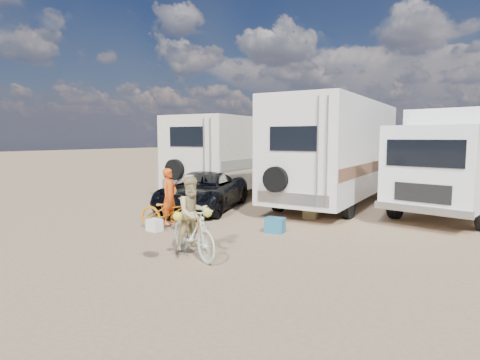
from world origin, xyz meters
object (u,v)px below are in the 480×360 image
Objects in this scene: rv_left at (244,156)px; bike_man at (170,213)px; box_truck at (458,163)px; bike_woman at (193,231)px; rv_main at (336,154)px; crate at (310,213)px; cooler at (275,225)px; dark_suv at (203,191)px; rider_man at (170,203)px; rider_woman at (193,221)px.

rv_left reaches higher than bike_man.
bike_woman is (-3.85, -8.50, -1.15)m from box_truck.
rv_main is 4.04m from box_truck.
crate is at bearing -45.96° from bike_man.
box_truck is 6.79m from cooler.
bike_woman is at bearing -66.95° from rv_left.
rv_main is at bearing 28.63° from dark_suv.
rv_main is at bearing -29.89° from rider_man.
cooler reaches higher than crate.
bike_man reaches higher than crate.
bike_man is 2.88m from cooler.
rv_left is 1.80× the size of dark_suv.
rider_woman is at bearing 0.00° from bike_woman.
rv_left is at bearing 166.44° from rv_main.
rv_left is at bearing 118.79° from cooler.
rv_left is (-4.78, 0.76, -0.24)m from rv_main.
cooler is 1.22× the size of crate.
cooler is at bearing -72.46° from bike_man.
rider_man is 3.74× the size of crate.
cooler is at bearing -88.61° from crate.
rider_man reaches higher than bike_man.
rv_left is 4.60× the size of bike_man.
dark_suv is at bearing 59.52° from bike_woman.
bike_woman is 3.73× the size of cooler.
dark_suv is (1.46, -4.58, -1.02)m from rv_left.
dark_suv is at bearing 11.33° from rider_man.
crate is (5.17, -3.72, -1.52)m from rv_left.
bike_man is at bearing -13.13° from rider_man.
cooler is at bearing -115.41° from box_truck.
box_truck reaches higher than rv_left.
bike_woman reaches higher than crate.
rv_main reaches higher than rider_man.
bike_man is at bearing 76.91° from rider_woman.
rv_main reaches higher than cooler.
box_truck is 9.40m from bike_woman.
rider_man is (0.00, -0.00, 0.27)m from bike_man.
rider_woman is at bearing -107.12° from box_truck.
bike_man is 4.46m from crate.
bike_man is at bearing 76.91° from bike_woman.
bike_man is at bearing -123.39° from box_truck.
rider_man reaches higher than cooler.
rv_left is at bearing 87.31° from dark_suv.
bike_man is 1.01× the size of bike_woman.
cooler is at bearing -72.46° from rider_man.
dark_suv is 3.16m from rider_man.
cooler is (-3.57, -5.57, -1.51)m from box_truck.
crate is (0.22, 5.20, -0.39)m from bike_woman.
rv_left is at bearing 49.71° from rider_woman.
bike_woman is 4.56× the size of crate.
rv_main is 1.70× the size of dark_suv.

